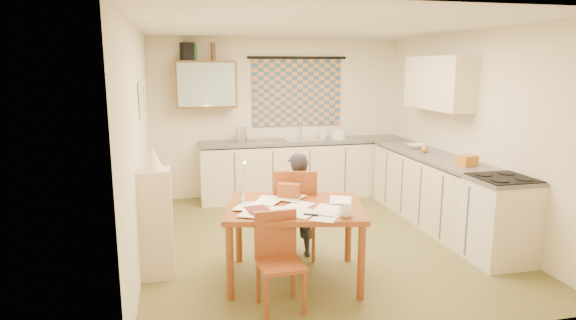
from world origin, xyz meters
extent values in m
cube|color=brown|center=(0.00, 0.00, -0.01)|extent=(4.00, 4.50, 0.02)
cube|color=white|center=(0.00, 0.00, 2.51)|extent=(4.00, 4.50, 0.02)
cube|color=#F3E7C4|center=(0.00, 2.26, 1.25)|extent=(4.00, 0.02, 2.50)
cube|color=#F3E7C4|center=(0.00, -2.26, 1.25)|extent=(4.00, 0.02, 2.50)
cube|color=#F3E7C4|center=(-2.01, 0.00, 1.25)|extent=(0.02, 4.50, 2.50)
cube|color=#F3E7C4|center=(2.01, 0.00, 1.25)|extent=(0.02, 4.50, 2.50)
cube|color=#385674|center=(0.30, 2.22, 1.65)|extent=(1.45, 0.03, 1.05)
cylinder|color=black|center=(0.30, 2.20, 2.20)|extent=(1.60, 0.04, 0.04)
cube|color=brown|center=(-1.15, 2.08, 1.80)|extent=(0.90, 0.34, 0.70)
cube|color=#99B2A5|center=(-1.15, 1.91, 1.80)|extent=(0.84, 0.02, 0.64)
cube|color=beige|center=(1.83, 0.55, 1.85)|extent=(0.34, 1.30, 0.70)
cube|color=beige|center=(-1.97, 0.40, 1.70)|extent=(0.04, 0.50, 0.40)
cube|color=beige|center=(-1.95, 0.40, 1.70)|extent=(0.01, 0.42, 0.32)
cube|color=beige|center=(0.36, 1.95, 0.43)|extent=(3.30, 0.60, 0.86)
cube|color=#514E4D|center=(0.36, 1.95, 0.90)|extent=(3.30, 0.62, 0.04)
cube|color=beige|center=(1.70, 0.10, 0.43)|extent=(0.60, 2.95, 0.86)
cube|color=#514E4D|center=(1.70, 0.10, 0.90)|extent=(0.62, 2.95, 0.04)
cube|color=white|center=(1.70, -1.06, 0.45)|extent=(0.60, 0.60, 0.90)
cube|color=black|center=(1.70, -1.06, 0.92)|extent=(0.57, 0.57, 0.03)
cube|color=silver|center=(0.34, 1.95, 0.88)|extent=(0.57, 0.47, 0.10)
cylinder|color=silver|center=(0.34, 2.13, 1.06)|extent=(0.03, 0.03, 0.28)
cube|color=silver|center=(-0.27, 1.95, 0.95)|extent=(0.41, 0.38, 0.06)
cylinder|color=silver|center=(-0.65, 1.95, 1.04)|extent=(0.22, 0.22, 0.24)
cylinder|color=white|center=(0.92, 1.95, 1.00)|extent=(0.26, 0.26, 0.16)
imported|color=white|center=(0.66, 2.00, 1.00)|extent=(0.10, 0.10, 0.17)
imported|color=white|center=(1.70, 0.85, 0.95)|extent=(0.25, 0.25, 0.06)
cube|color=#BF7222|center=(1.70, -0.40, 0.98)|extent=(0.26, 0.21, 0.12)
sphere|color=#BF7222|center=(1.65, 0.50, 0.97)|extent=(0.10, 0.10, 0.10)
cube|color=black|center=(-1.41, 2.08, 2.28)|extent=(0.21, 0.24, 0.26)
cylinder|color=#195926|center=(-1.30, 2.08, 2.28)|extent=(0.08, 0.08, 0.26)
cylinder|color=brown|center=(-1.03, 2.08, 2.28)|extent=(0.07, 0.07, 0.26)
cube|color=brown|center=(-0.53, -0.99, 0.72)|extent=(1.47, 1.24, 0.05)
cube|color=brown|center=(-0.37, -0.41, 0.48)|extent=(0.56, 0.56, 0.04)
cube|color=brown|center=(-0.42, -0.60, 0.75)|extent=(0.45, 0.17, 0.49)
cube|color=brown|center=(-0.79, -1.55, 0.40)|extent=(0.40, 0.40, 0.04)
cube|color=brown|center=(-0.80, -1.38, 0.63)|extent=(0.38, 0.06, 0.41)
imported|color=black|center=(-0.36, -0.43, 0.58)|extent=(0.47, 0.35, 1.17)
cube|color=beige|center=(-1.84, -0.61, 0.55)|extent=(0.32, 0.30, 1.09)
cone|color=beige|center=(-1.84, -0.61, 1.20)|extent=(0.20, 0.20, 0.22)
cube|color=brown|center=(-0.52, -0.75, 0.83)|extent=(0.24, 0.19, 0.16)
imported|color=white|center=(-0.17, -1.44, 0.80)|extent=(0.20, 0.20, 0.10)
imported|color=maroon|center=(-1.01, -1.12, 0.76)|extent=(0.28, 0.33, 0.02)
imported|color=#BF7222|center=(-0.94, -1.00, 0.76)|extent=(0.30, 0.33, 0.02)
cube|color=#BF7222|center=(-0.90, -1.24, 0.77)|extent=(0.12, 0.08, 0.04)
cube|color=black|center=(-0.46, -1.34, 0.76)|extent=(0.14, 0.10, 0.02)
cylinder|color=silver|center=(-1.01, -0.80, 0.84)|extent=(0.07, 0.07, 0.18)
cylinder|color=white|center=(-0.98, -0.84, 1.04)|extent=(0.03, 0.03, 0.22)
sphere|color=#FFCC66|center=(-0.98, -0.84, 1.16)|extent=(0.02, 0.02, 0.02)
cube|color=white|center=(-0.31, -1.24, 0.75)|extent=(0.35, 0.36, 0.00)
cube|color=white|center=(-0.35, -1.40, 0.75)|extent=(0.33, 0.36, 0.00)
cube|color=white|center=(-0.92, -0.98, 0.75)|extent=(0.23, 0.31, 0.00)
cube|color=white|center=(-0.49, -1.01, 0.76)|extent=(0.36, 0.36, 0.00)
cube|color=white|center=(-0.52, -1.27, 0.76)|extent=(0.36, 0.36, 0.00)
cube|color=white|center=(-0.27, -1.18, 0.76)|extent=(0.34, 0.36, 0.00)
cube|color=white|center=(-0.72, -1.16, 0.76)|extent=(0.30, 0.35, 0.00)
cube|color=white|center=(-0.28, -1.26, 0.76)|extent=(0.34, 0.36, 0.00)
cube|color=white|center=(-0.96, -1.17, 0.76)|extent=(0.33, 0.36, 0.00)
cube|color=white|center=(-0.74, -0.77, 0.77)|extent=(0.32, 0.36, 0.00)
cube|color=white|center=(-0.50, -0.75, 0.77)|extent=(0.35, 0.36, 0.00)
cube|color=white|center=(-0.98, -0.97, 0.77)|extent=(0.33, 0.36, 0.00)
cube|color=white|center=(-0.75, -0.83, 0.77)|extent=(0.35, 0.36, 0.00)
cube|color=white|center=(-0.05, -0.96, 0.77)|extent=(0.30, 0.35, 0.00)
camera|label=1|loc=(-1.60, -5.31, 2.07)|focal=30.00mm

